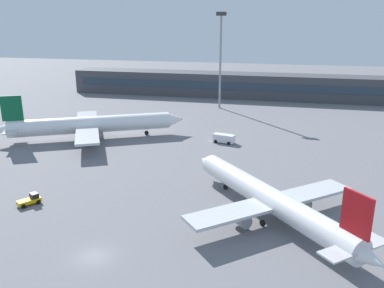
{
  "coord_description": "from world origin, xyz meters",
  "views": [
    {
      "loc": [
        22.37,
        -39.95,
        28.41
      ],
      "look_at": [
        3.04,
        40.0,
        3.0
      ],
      "focal_mm": 37.62,
      "sensor_mm": 36.0,
      "label": 1
    }
  ],
  "objects_px": {
    "airplane_near": "(268,198)",
    "airplane_mid": "(93,125)",
    "baggage_tug_yellow": "(30,200)",
    "service_van_white": "(224,138)",
    "floodlight_tower_west": "(220,55)"
  },
  "relations": [
    {
      "from": "airplane_near",
      "to": "airplane_mid",
      "type": "bearing_deg",
      "value": 144.21
    },
    {
      "from": "airplane_near",
      "to": "baggage_tug_yellow",
      "type": "relative_size",
      "value": 8.4
    },
    {
      "from": "service_van_white",
      "to": "baggage_tug_yellow",
      "type": "bearing_deg",
      "value": -121.14
    },
    {
      "from": "airplane_mid",
      "to": "floodlight_tower_west",
      "type": "xyz_separation_m",
      "value": [
        24.44,
        43.49,
        14.03
      ]
    },
    {
      "from": "airplane_near",
      "to": "baggage_tug_yellow",
      "type": "height_order",
      "value": "airplane_near"
    },
    {
      "from": "airplane_near",
      "to": "airplane_mid",
      "type": "xyz_separation_m",
      "value": [
        -44.85,
        32.34,
        0.49
      ]
    },
    {
      "from": "airplane_mid",
      "to": "service_van_white",
      "type": "xyz_separation_m",
      "value": [
        32.39,
        3.9,
        -2.42
      ]
    },
    {
      "from": "airplane_near",
      "to": "floodlight_tower_west",
      "type": "bearing_deg",
      "value": 105.06
    },
    {
      "from": "airplane_mid",
      "to": "service_van_white",
      "type": "relative_size",
      "value": 7.78
    },
    {
      "from": "baggage_tug_yellow",
      "to": "floodlight_tower_west",
      "type": "relative_size",
      "value": 0.12
    },
    {
      "from": "floodlight_tower_west",
      "to": "airplane_mid",
      "type": "bearing_deg",
      "value": -119.33
    },
    {
      "from": "baggage_tug_yellow",
      "to": "floodlight_tower_west",
      "type": "height_order",
      "value": "floodlight_tower_west"
    },
    {
      "from": "baggage_tug_yellow",
      "to": "service_van_white",
      "type": "relative_size",
      "value": 0.69
    },
    {
      "from": "service_van_white",
      "to": "airplane_near",
      "type": "bearing_deg",
      "value": -71.02
    },
    {
      "from": "baggage_tug_yellow",
      "to": "airplane_mid",
      "type": "bearing_deg",
      "value": 101.64
    }
  ]
}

